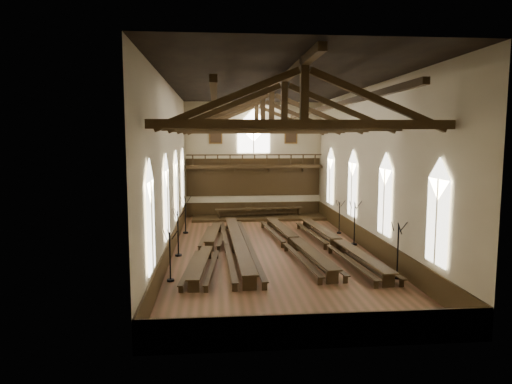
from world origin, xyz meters
The scene contains 21 objects.
ground centered at (0.00, 0.00, 0.00)m, with size 26.00×26.00×0.00m, color brown.
room_walls centered at (0.00, 0.00, 6.46)m, with size 26.00×26.00×26.00m.
wainscot_band centered at (0.00, 0.00, 0.60)m, with size 12.00×26.00×1.20m.
side_windows centered at (0.00, 0.00, 3.74)m, with size 11.85×19.80×4.50m.
end_window centered at (0.00, 12.90, 7.22)m, with size 2.80×0.12×3.80m.
minstrels_gallery centered at (0.00, 12.66, 3.91)m, with size 11.80×1.24×3.70m.
portraits centered at (0.00, 12.90, 7.10)m, with size 7.75×0.09×1.45m.
roof_trusses centered at (0.00, 0.00, 8.22)m, with size 11.70×25.70×2.80m.
refectory_row_a centered at (-3.79, -0.56, 0.50)m, with size 1.90×13.84×0.68m.
refectory_row_b centered at (-2.04, 0.07, 0.60)m, with size 1.87×15.07×0.82m.
refectory_row_c centered at (1.49, 0.43, 0.56)m, with size 2.20×14.63×0.76m.
refectory_row_d centered at (4.05, -0.31, 0.55)m, with size 2.09×14.59×0.76m.
dais centered at (0.37, 11.40, 0.10)m, with size 11.40×3.01×0.20m, color #392811.
high_table centered at (0.37, 11.40, 0.80)m, with size 7.64×1.81×0.71m.
high_chairs centered at (0.37, 12.15, 0.77)m, with size 5.87×0.48×1.04m.
candelabrum_left_near centered at (-5.55, -5.39, 0.78)m, with size 0.75×0.77×2.56m.
candelabrum_left_mid centered at (-5.55, -0.65, 0.86)m, with size 0.77×0.87×2.84m.
candelabrum_left_far centered at (-5.55, 5.81, 0.83)m, with size 0.83×0.79×2.74m.
candelabrum_right_near centered at (5.55, -5.88, 0.86)m, with size 0.84×0.83×2.82m.
candelabrum_right_mid centered at (5.55, 1.17, 0.88)m, with size 0.86×0.86×2.89m.
candelabrum_right_far centered at (5.55, 4.78, 0.74)m, with size 0.67×0.75×2.44m.
Camera 1 is at (-3.31, -27.04, 6.90)m, focal length 32.00 mm.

